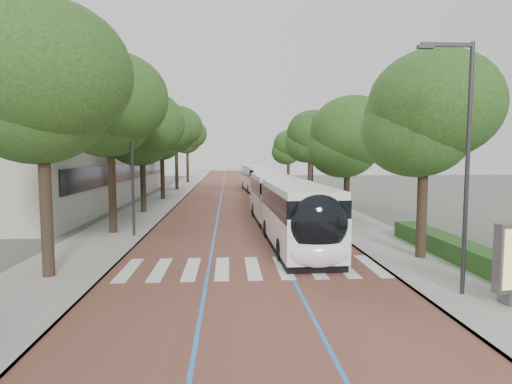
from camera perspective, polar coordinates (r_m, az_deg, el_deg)
ground at (r=16.78m, az=-0.92°, el=-11.04°), size 160.00×160.00×0.00m
road at (r=56.31m, az=-2.89°, el=0.28°), size 11.00×140.00×0.02m
sidewalk_left at (r=56.70m, az=-10.49°, el=0.29°), size 4.00×140.00×0.12m
sidewalk_right at (r=56.90m, az=4.68°, el=0.37°), size 4.00×140.00×0.12m
kerb_left at (r=56.50m, az=-8.58°, el=0.30°), size 0.20×140.00×0.14m
kerb_right at (r=56.66m, az=2.78°, el=0.36°), size 0.20×140.00×0.14m
zebra_crossing at (r=17.75m, az=-0.42°, el=-10.06°), size 10.55×3.60×0.01m
lane_line_left at (r=56.31m, az=-4.52°, el=0.28°), size 0.12×126.00×0.01m
lane_line_right at (r=56.35m, az=-1.26°, el=0.30°), size 0.12×126.00×0.01m
office_building at (r=47.97m, az=-26.86°, el=7.29°), size 18.11×40.00×14.00m
hedge at (r=19.34m, az=27.40°, el=-7.86°), size 1.20×14.00×0.80m
streetlight_near at (r=15.05m, az=25.84°, el=5.19°), size 1.82×0.20×8.00m
streetlight_far at (r=38.82m, az=7.32°, el=5.23°), size 1.82×0.20×8.00m
lamp_post_left at (r=24.70m, az=-16.18°, el=3.60°), size 0.14×0.14×8.00m
trees_left at (r=41.49m, az=-13.15°, el=8.18°), size 6.27×60.95×10.29m
trees_right at (r=36.82m, az=9.69°, el=6.87°), size 6.02×47.23×8.63m
lead_bus at (r=24.81m, az=3.84°, el=-1.98°), size 3.00×18.46×3.20m
bus_queued_0 at (r=40.22m, az=1.44°, el=0.70°), size 3.13×12.51×3.20m
bus_queued_1 at (r=54.28m, az=-0.10°, el=1.82°), size 3.13×12.51×3.20m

